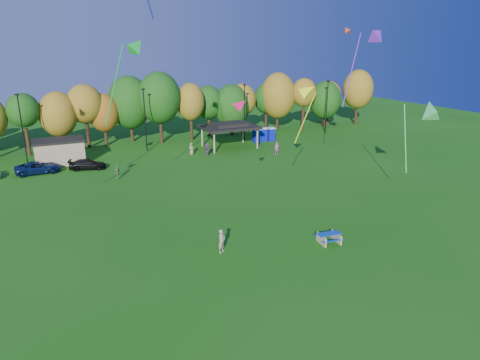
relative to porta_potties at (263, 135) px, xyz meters
name	(u,v)px	position (x,y,z in m)	size (l,w,h in m)	color
ground	(263,286)	(-20.70, -38.51, -1.10)	(160.00, 160.00, 0.00)	#19600F
tree_line	(116,107)	(-21.72, 7.00, 4.82)	(93.57, 10.55, 11.15)	black
lamp_posts	(145,118)	(-18.70, 1.49, 3.80)	(64.50, 0.25, 9.09)	black
utility_building	(59,151)	(-30.70, -0.51, 0.54)	(6.30, 4.30, 3.25)	tan
pavilion	(229,126)	(-6.70, -1.51, 2.13)	(8.20, 6.20, 3.77)	tan
porta_potties	(263,135)	(0.00, 0.00, 0.00)	(3.75, 1.49, 2.18)	#0E1BB7
picnic_table	(329,237)	(-12.94, -35.08, -0.63)	(2.04, 1.76, 0.81)	tan
kite_flyer	(222,241)	(-21.28, -32.93, -0.18)	(0.67, 0.44, 1.84)	tan
car_c	(38,168)	(-33.45, -4.23, -0.37)	(2.41, 5.23, 1.45)	#0D1E4E
car_d	(88,164)	(-27.79, -4.96, -0.45)	(1.82, 4.48, 1.30)	black
far_person_1	(117,172)	(-25.09, -10.68, -0.29)	(0.95, 0.40, 1.62)	#6E8F57
far_person_2	(207,149)	(-11.61, -4.90, -0.20)	(1.67, 0.53, 1.80)	#893B8D
far_person_4	(277,148)	(-2.45, -8.55, -0.18)	(0.67, 0.44, 1.84)	#A84F8A
far_person_5	(191,149)	(-13.47, -3.36, -0.23)	(0.85, 0.55, 1.74)	#84855B
kite_0	(309,91)	(-10.18, -27.23, 9.92)	(2.84, 3.00, 5.58)	#F1FF1A
kite_2	(431,109)	(1.58, -30.66, 8.00)	(2.88, 4.70, 7.78)	#4DDC68
kite_8	(347,30)	(6.76, -10.71, 15.83)	(1.16, 1.39, 1.21)	red
kite_9	(377,35)	(0.13, -23.95, 14.91)	(4.95, 2.73, 8.55)	purple
kite_11	(241,105)	(-19.12, -31.81, 9.80)	(1.45, 1.23, 1.25)	#E10C4D
kite_13	(136,47)	(-24.56, -23.07, 13.78)	(4.22, 2.51, 7.42)	green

